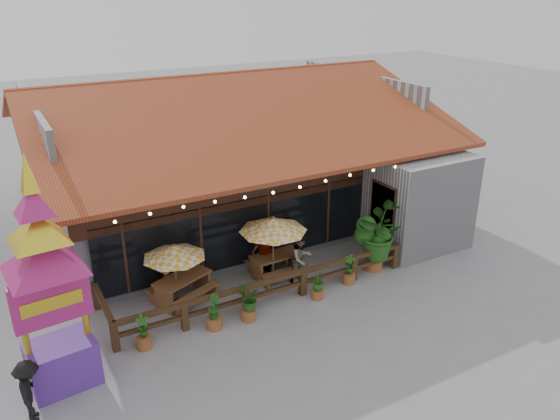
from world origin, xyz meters
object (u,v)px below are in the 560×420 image
umbrella_right (273,225)px  pedestrian (30,391)px  picnic_table_right (276,262)px  thai_sign_tower (44,262)px  picnic_table_left (183,285)px  tropical_plant (376,234)px  umbrella_left (174,252)px

umbrella_right → pedestrian: umbrella_right is taller
umbrella_right → picnic_table_right: bearing=47.6°
umbrella_right → thai_sign_tower: size_ratio=0.45×
thai_sign_tower → picnic_table_right: bearing=16.8°
picnic_table_left → tropical_plant: bearing=-10.7°
picnic_table_right → umbrella_left: bearing=-179.6°
tropical_plant → pedestrian: size_ratio=1.52×
tropical_plant → umbrella_right: bearing=165.3°
tropical_plant → pedestrian: bearing=-170.4°
thai_sign_tower → tropical_plant: (10.54, 0.98, -2.08)m
umbrella_right → pedestrian: 8.45m
pedestrian → picnic_table_right: bearing=-63.5°
picnic_table_right → thai_sign_tower: 8.13m
tropical_plant → pedestrian: (-11.38, -1.92, -0.58)m
picnic_table_left → picnic_table_right: size_ratio=1.29×
umbrella_right → tropical_plant: umbrella_right is taller
umbrella_left → pedestrian: umbrella_left is taller
umbrella_left → picnic_table_right: umbrella_left is taller
picnic_table_left → thai_sign_tower: size_ratio=0.35×
picnic_table_right → umbrella_right: bearing=-132.4°
umbrella_right → picnic_table_left: 3.44m
picnic_table_left → picnic_table_right: bearing=-0.5°
umbrella_right → picnic_table_right: (0.26, 0.29, -1.55)m
picnic_table_right → thai_sign_tower: size_ratio=0.27×
picnic_table_right → tropical_plant: (3.27, -1.22, 0.81)m
picnic_table_right → tropical_plant: 3.58m
picnic_table_left → tropical_plant: size_ratio=0.95×
umbrella_left → umbrella_right: 3.30m
picnic_table_left → thai_sign_tower: (-3.94, -2.22, 2.86)m
umbrella_left → picnic_table_right: 3.76m
thai_sign_tower → tropical_plant: bearing=5.3°
umbrella_left → picnic_table_right: bearing=0.4°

